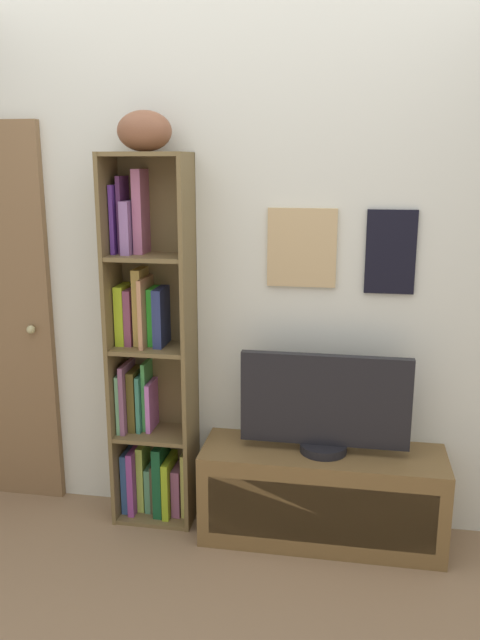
# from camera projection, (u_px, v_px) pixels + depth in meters

# --- Properties ---
(back_wall) EXTENTS (4.80, 0.08, 2.60)m
(back_wall) POSITION_uv_depth(u_px,v_px,m) (241.00, 263.00, 3.07)
(back_wall) COLOR silver
(back_wall) RESTS_ON ground
(bookshelf) EXTENTS (0.40, 0.26, 1.82)m
(bookshelf) POSITION_uv_depth(u_px,v_px,m) (149.00, 367.00, 3.14)
(bookshelf) COLOR brown
(bookshelf) RESTS_ON ground
(football) EXTENTS (0.26, 0.19, 0.18)m
(football) POSITION_uv_depth(u_px,v_px,m) (144.00, 131.00, 2.84)
(football) COLOR brown
(football) RESTS_ON bookshelf
(tv_stand) EXTENTS (1.14, 0.37, 0.45)m
(tv_stand) POSITION_uv_depth(u_px,v_px,m) (322.00, 495.00, 3.05)
(tv_stand) COLOR brown
(tv_stand) RESTS_ON ground
(television) EXTENTS (0.78, 0.22, 0.47)m
(television) POSITION_uv_depth(u_px,v_px,m) (325.00, 405.00, 2.94)
(television) COLOR black
(television) RESTS_ON tv_stand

